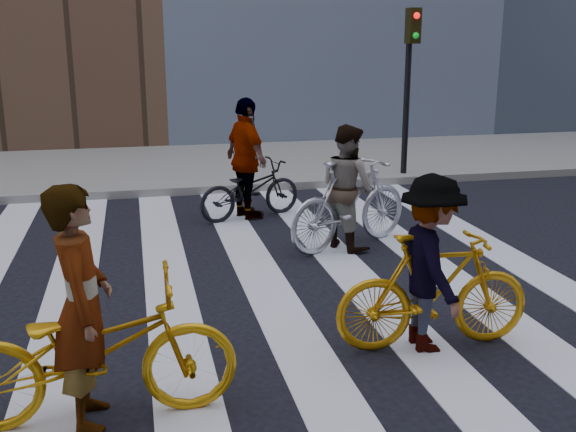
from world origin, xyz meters
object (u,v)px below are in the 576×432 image
object	(u,v)px
bike_silver_mid	(350,203)
rider_right	(430,264)
rider_mid	(347,187)
bike_yellow_left	(93,351)
bike_dark_rear	(250,190)
traffic_signal	(410,65)
rider_left	(82,307)
bike_yellow_right	(434,291)
rider_rear	(246,159)

from	to	relation	value
bike_silver_mid	rider_right	size ratio (longest dim) A/B	1.25
bike_silver_mid	rider_mid	world-z (taller)	rider_mid
bike_yellow_left	bike_silver_mid	distance (m)	4.89
bike_dark_rear	rider_mid	bearing A→B (deg)	-169.76
traffic_signal	rider_mid	distance (m)	4.86
rider_left	rider_mid	size ratio (longest dim) A/B	1.08
bike_yellow_right	rider_mid	distance (m)	3.15
bike_yellow_left	bike_dark_rear	distance (m)	5.92
bike_yellow_left	rider_right	xyz separation A→B (m)	(2.93, 0.58, 0.26)
rider_left	rider_rear	size ratio (longest dim) A/B	0.96
bike_yellow_left	bike_dark_rear	world-z (taller)	bike_yellow_left
traffic_signal	bike_dark_rear	world-z (taller)	traffic_signal
bike_silver_mid	rider_left	xyz separation A→B (m)	(-3.25, -3.71, 0.30)
bike_silver_mid	rider_mid	distance (m)	0.24
rider_rear	rider_mid	bearing A→B (deg)	-168.57
rider_mid	traffic_signal	bearing A→B (deg)	-56.83
bike_silver_mid	rider_mid	xyz separation A→B (m)	(-0.05, 0.00, 0.23)
rider_mid	bike_yellow_left	bearing A→B (deg)	115.28
bike_yellow_left	rider_rear	bearing A→B (deg)	-20.89
bike_yellow_right	bike_dark_rear	size ratio (longest dim) A/B	1.05
bike_yellow_right	rider_left	xyz separation A→B (m)	(-3.03, -0.58, 0.36)
bike_dark_rear	rider_mid	size ratio (longest dim) A/B	1.03
bike_yellow_left	bike_yellow_right	distance (m)	3.04
rider_mid	rider_rear	world-z (taller)	rider_rear
rider_right	rider_left	bearing A→B (deg)	104.15
bike_yellow_left	rider_mid	size ratio (longest dim) A/B	1.26
rider_mid	bike_yellow_right	bearing A→B (deg)	152.62
rider_left	rider_mid	xyz separation A→B (m)	(3.20, 3.71, -0.07)
rider_left	bike_silver_mid	bearing A→B (deg)	-41.44
bike_dark_rear	rider_left	xyz separation A→B (m)	(-2.18, -5.52, 0.45)
bike_dark_rear	rider_rear	world-z (taller)	rider_rear
rider_rear	rider_left	bearing A→B (deg)	139.89
bike_dark_rear	rider_rear	bearing A→B (deg)	71.00
traffic_signal	bike_yellow_left	bearing A→B (deg)	-126.47
bike_dark_rear	rider_right	distance (m)	5.02
bike_silver_mid	bike_yellow_right	bearing A→B (deg)	151.71
traffic_signal	bike_yellow_right	size ratio (longest dim) A/B	1.81
traffic_signal	rider_rear	world-z (taller)	traffic_signal
bike_silver_mid	rider_left	world-z (taller)	rider_left
traffic_signal	rider_left	xyz separation A→B (m)	(-5.68, -7.62, -1.37)
traffic_signal	bike_silver_mid	xyz separation A→B (m)	(-2.44, -3.92, -1.67)
bike_yellow_left	rider_left	xyz separation A→B (m)	(-0.05, 0.00, 0.36)
rider_left	rider_mid	distance (m)	4.89
rider_mid	rider_rear	size ratio (longest dim) A/B	0.89
bike_silver_mid	bike_dark_rear	world-z (taller)	bike_silver_mid
rider_mid	rider_left	bearing A→B (deg)	114.83
traffic_signal	bike_silver_mid	bearing A→B (deg)	-121.90
rider_left	rider_rear	distance (m)	5.92
bike_silver_mid	rider_rear	xyz separation A→B (m)	(-1.11, 1.81, 0.34)
bike_silver_mid	bike_yellow_right	distance (m)	3.14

